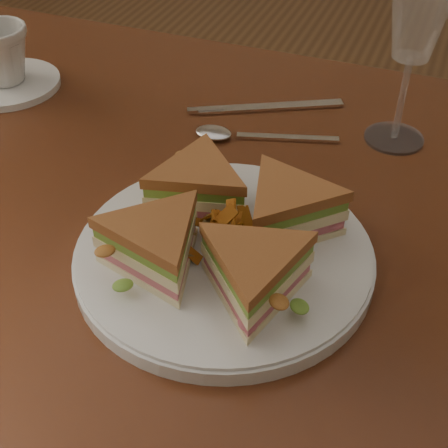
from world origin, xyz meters
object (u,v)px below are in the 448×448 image
(table, at_px, (223,269))
(coffee_cup, at_px, (0,54))
(spoon, at_px, (231,134))
(plate, at_px, (224,256))
(sandwich_wedges, at_px, (224,228))
(saucer, at_px, (7,84))
(wine_glass, at_px, (420,12))
(knife, at_px, (260,108))

(table, relative_size, coffee_cup, 13.90)
(spoon, distance_m, coffee_cup, 0.35)
(plate, bearing_deg, sandwich_wedges, -116.57)
(saucer, bearing_deg, table, -20.22)
(plate, bearing_deg, wine_glass, 67.54)
(knife, bearing_deg, sandwich_wedges, -105.84)
(wine_glass, bearing_deg, saucer, -173.62)
(plate, relative_size, wine_glass, 1.28)
(spoon, distance_m, wine_glass, 0.26)
(wine_glass, distance_m, saucer, 0.57)
(sandwich_wedges, distance_m, knife, 0.31)
(plate, xyz_separation_m, wine_glass, (0.12, 0.29, 0.16))
(sandwich_wedges, xyz_separation_m, wine_glass, (0.12, 0.29, 0.12))
(plate, bearing_deg, saucer, 151.73)
(sandwich_wedges, relative_size, coffee_cup, 3.09)
(table, xyz_separation_m, plate, (0.03, -0.08, 0.11))
(table, relative_size, saucer, 7.96)
(plate, relative_size, saucer, 1.96)
(spoon, height_order, saucer, same)
(table, bearing_deg, saucer, 159.78)
(table, xyz_separation_m, wine_glass, (0.15, 0.21, 0.26))
(spoon, xyz_separation_m, wine_glass, (0.20, 0.07, 0.16))
(table, relative_size, sandwich_wedges, 4.49)
(knife, xyz_separation_m, coffee_cup, (-0.36, -0.07, 0.05))
(wine_glass, distance_m, coffee_cup, 0.56)
(table, relative_size, wine_glass, 5.20)
(spoon, bearing_deg, knife, 65.03)
(table, xyz_separation_m, saucer, (-0.39, 0.14, 0.10))
(wine_glass, xyz_separation_m, saucer, (-0.55, -0.06, -0.16))
(plate, bearing_deg, coffee_cup, 151.73)
(table, bearing_deg, spoon, 107.07)
(spoon, bearing_deg, coffee_cup, 161.83)
(knife, xyz_separation_m, saucer, (-0.36, -0.07, 0.00))
(table, distance_m, coffee_cup, 0.44)
(knife, bearing_deg, table, -109.98)
(plate, bearing_deg, table, 111.91)
(sandwich_wedges, bearing_deg, saucer, 151.73)
(wine_glass, bearing_deg, spoon, -160.25)
(knife, relative_size, wine_glass, 0.85)
(wine_glass, bearing_deg, sandwich_wedges, -112.46)
(spoon, relative_size, saucer, 1.19)
(sandwich_wedges, xyz_separation_m, knife, (-0.06, 0.30, -0.04))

